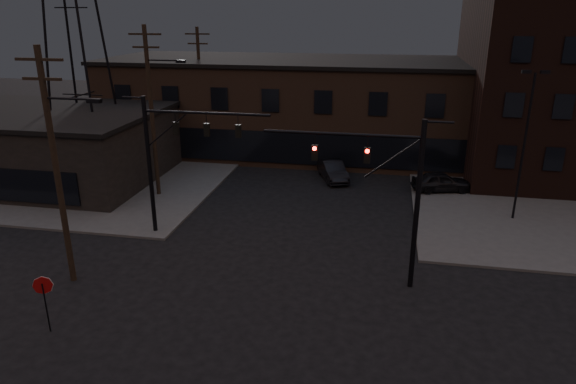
% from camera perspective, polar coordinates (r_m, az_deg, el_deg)
% --- Properties ---
extents(ground, '(140.00, 140.00, 0.00)m').
position_cam_1_polar(ground, '(22.06, -3.90, -14.51)').
color(ground, black).
rests_on(ground, ground).
extents(sidewalk_nw, '(30.00, 30.00, 0.15)m').
position_cam_1_polar(sidewalk_nw, '(49.43, -22.48, 3.70)').
color(sidewalk_nw, '#474744').
rests_on(sidewalk_nw, ground).
extents(building_row, '(40.00, 12.00, 8.00)m').
position_cam_1_polar(building_row, '(46.62, 4.84, 9.21)').
color(building_row, '#4E3729').
rests_on(building_row, ground).
extents(building_left, '(16.00, 12.00, 5.00)m').
position_cam_1_polar(building_left, '(42.97, -24.90, 4.50)').
color(building_left, black).
rests_on(building_left, ground).
extents(traffic_signal_near, '(7.12, 0.24, 8.00)m').
position_cam_1_polar(traffic_signal_near, '(23.33, 11.53, 0.63)').
color(traffic_signal_near, black).
rests_on(traffic_signal_near, ground).
extents(traffic_signal_far, '(7.12, 0.24, 8.00)m').
position_cam_1_polar(traffic_signal_far, '(29.06, -13.01, 4.45)').
color(traffic_signal_far, black).
rests_on(traffic_signal_far, ground).
extents(stop_sign, '(0.72, 0.33, 2.48)m').
position_cam_1_polar(stop_sign, '(22.82, -25.52, -9.92)').
color(stop_sign, black).
rests_on(stop_sign, ground).
extents(utility_pole_near, '(3.70, 0.28, 11.00)m').
position_cam_1_polar(utility_pole_near, '(25.14, -24.31, 2.88)').
color(utility_pole_near, black).
rests_on(utility_pole_near, ground).
extents(utility_pole_mid, '(3.70, 0.28, 11.50)m').
position_cam_1_polar(utility_pole_mid, '(35.68, -14.85, 8.90)').
color(utility_pole_mid, black).
rests_on(utility_pole_mid, ground).
extents(utility_pole_far, '(2.20, 0.28, 11.00)m').
position_cam_1_polar(utility_pole_far, '(47.05, -9.72, 11.30)').
color(utility_pole_far, black).
rests_on(utility_pole_far, ground).
extents(transmission_tower, '(7.00, 7.00, 25.00)m').
position_cam_1_polar(transmission_tower, '(42.34, -22.99, 18.35)').
color(transmission_tower, black).
rests_on(transmission_tower, ground).
extents(lot_light_a, '(1.50, 0.28, 9.14)m').
position_cam_1_polar(lot_light_a, '(33.34, 24.93, 5.93)').
color(lot_light_a, black).
rests_on(lot_light_a, ground).
extents(parked_car_lot_a, '(4.35, 2.57, 1.39)m').
position_cam_1_polar(parked_car_lot_a, '(38.00, 16.64, 1.12)').
color(parked_car_lot_a, black).
rests_on(parked_car_lot_a, sidewalk_ne).
extents(car_crossing, '(3.00, 4.63, 1.44)m').
position_cam_1_polar(car_crossing, '(39.51, 5.01, 2.39)').
color(car_crossing, black).
rests_on(car_crossing, ground).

